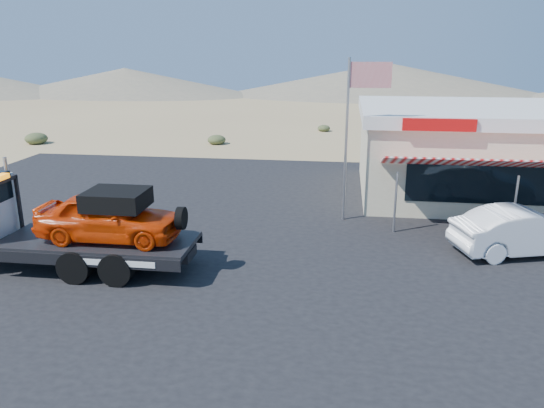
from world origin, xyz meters
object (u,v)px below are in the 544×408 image
object	(u,v)px
flagpole	(353,122)
white_sedan	(524,231)
jerky_store	(479,150)
tow_truck	(49,221)

from	to	relation	value
flagpole	white_sedan	bearing A→B (deg)	-26.36
white_sedan	jerky_store	bearing A→B (deg)	-17.28
white_sedan	flagpole	xyz separation A→B (m)	(-5.48, 2.71, 3.00)
tow_truck	white_sedan	bearing A→B (deg)	11.76
white_sedan	flagpole	bearing A→B (deg)	47.06
tow_truck	jerky_store	size ratio (longest dim) A/B	0.78
white_sedan	flagpole	size ratio (longest dim) A/B	0.75
tow_truck	white_sedan	world-z (taller)	tow_truck
jerky_store	flagpole	distance (m)	7.36
white_sedan	jerky_store	world-z (taller)	jerky_store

